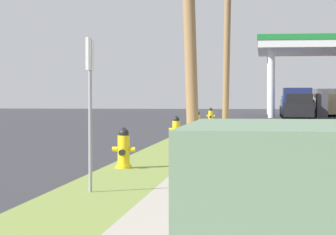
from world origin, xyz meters
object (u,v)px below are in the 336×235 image
(truck_red_on_apron, at_px, (331,102))
(truck_navy_at_forecourt, at_px, (297,104))
(fire_hydrant_third, at_px, (176,130))
(fire_hydrant_fourth, at_px, (197,122))
(car_black_by_far_pump, at_px, (300,107))
(car_tan_by_near_pump, at_px, (324,106))
(utility_pole_background, at_px, (227,31))
(street_sign_post, at_px, (90,82))
(fire_hydrant_fifth, at_px, (211,116))
(fire_hydrant_second, at_px, (124,150))
(truck_white_at_far_bay, at_px, (325,103))

(truck_red_on_apron, bearing_deg, truck_navy_at_forecourt, -107.26)
(fire_hydrant_third, bearing_deg, fire_hydrant_fourth, 90.13)
(car_black_by_far_pump, bearing_deg, car_tan_by_near_pump, 73.74)
(utility_pole_background, bearing_deg, street_sign_post, -91.44)
(fire_hydrant_fifth, distance_m, car_tan_by_near_pump, 18.84)
(utility_pole_background, relative_size, truck_red_on_apron, 1.58)
(fire_hydrant_fifth, relative_size, truck_navy_at_forecourt, 0.14)
(truck_red_on_apron, bearing_deg, fire_hydrant_third, -101.50)
(fire_hydrant_fourth, relative_size, street_sign_post, 0.35)
(fire_hydrant_second, relative_size, car_black_by_far_pump, 0.16)
(fire_hydrant_third, bearing_deg, street_sign_post, -89.44)
(truck_navy_at_forecourt, xyz_separation_m, truck_white_at_far_bay, (2.48, 6.96, 0.00))
(fire_hydrant_second, height_order, fire_hydrant_fifth, same)
(truck_red_on_apron, bearing_deg, car_tan_by_near_pump, -99.45)
(truck_white_at_far_bay, bearing_deg, car_black_by_far_pump, -103.14)
(fire_hydrant_second, bearing_deg, truck_navy_at_forecourt, 82.53)
(fire_hydrant_third, height_order, utility_pole_background, utility_pole_background)
(utility_pole_background, bearing_deg, fire_hydrant_fifth, -174.96)
(utility_pole_background, height_order, car_black_by_far_pump, utility_pole_background)
(fire_hydrant_second, height_order, car_tan_by_near_pump, car_tan_by_near_pump)
(car_black_by_far_pump, bearing_deg, fire_hydrant_fourth, -104.86)
(utility_pole_background, distance_m, truck_navy_at_forecourt, 14.91)
(fire_hydrant_fourth, bearing_deg, fire_hydrant_fifth, 90.06)
(fire_hydrant_fourth, xyz_separation_m, truck_red_on_apron, (8.02, 32.07, 0.47))
(fire_hydrant_second, distance_m, truck_white_at_far_bay, 44.39)
(fire_hydrant_third, distance_m, truck_red_on_apron, 40.13)
(fire_hydrant_fourth, height_order, truck_navy_at_forecourt, truck_navy_at_forecourt)
(truck_red_on_apron, bearing_deg, fire_hydrant_fifth, -108.23)
(fire_hydrant_fourth, distance_m, car_tan_by_near_pump, 26.15)
(street_sign_post, height_order, car_black_by_far_pump, street_sign_post)
(fire_hydrant_second, height_order, truck_red_on_apron, truck_red_on_apron)
(fire_hydrant_second, relative_size, fire_hydrant_fifth, 1.00)
(fire_hydrant_fifth, distance_m, street_sign_post, 26.27)
(street_sign_post, bearing_deg, truck_red_on_apron, 81.14)
(fire_hydrant_fourth, distance_m, truck_navy_at_forecourt, 22.19)
(truck_navy_at_forecourt, xyz_separation_m, truck_red_on_apron, (3.23, 10.41, 0.00))
(truck_white_at_far_bay, bearing_deg, car_tan_by_near_pump, -96.45)
(utility_pole_background, xyz_separation_m, truck_red_on_apron, (7.23, 24.30, -3.68))
(truck_white_at_far_bay, bearing_deg, truck_navy_at_forecourt, -109.60)
(fire_hydrant_third, xyz_separation_m, utility_pole_background, (0.77, 15.02, 4.15))
(fire_hydrant_second, relative_size, street_sign_post, 0.35)
(fire_hydrant_fourth, bearing_deg, street_sign_post, -89.60)
(car_black_by_far_pump, bearing_deg, truck_white_at_far_bay, 76.86)
(fire_hydrant_third, height_order, fire_hydrant_fifth, same)
(fire_hydrant_second, height_order, truck_white_at_far_bay, truck_white_at_far_bay)
(utility_pole_background, xyz_separation_m, car_tan_by_near_pump, (6.09, 17.46, -3.87))
(fire_hydrant_second, distance_m, fire_hydrant_fifth, 22.86)
(fire_hydrant_second, bearing_deg, car_tan_by_near_pump, 80.28)
(utility_pole_background, distance_m, street_sign_post, 26.49)
(car_tan_by_near_pump, height_order, truck_white_at_far_bay, truck_white_at_far_bay)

